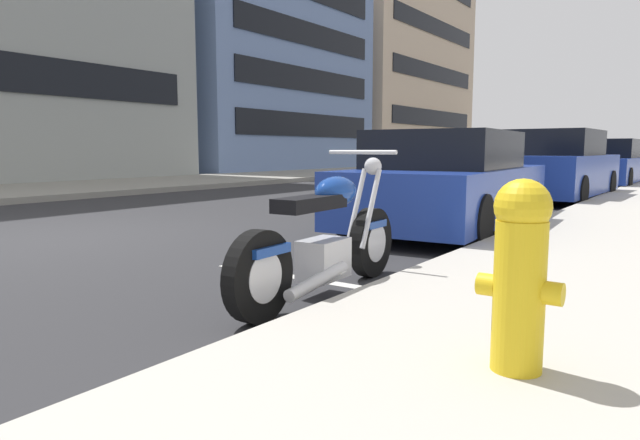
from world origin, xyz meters
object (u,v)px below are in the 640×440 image
(parked_car_behind_motorcycle, at_px, (449,184))
(parked_motorcycle, at_px, (326,241))
(crossing_truck, at_px, (552,154))
(parked_car_at_intersection, at_px, (555,168))
(parked_car_second_in_row, at_px, (604,165))
(fire_hydrant, at_px, (520,270))

(parked_car_behind_motorcycle, bearing_deg, parked_motorcycle, -174.75)
(parked_car_behind_motorcycle, bearing_deg, crossing_truck, 5.75)
(parked_car_at_intersection, distance_m, parked_car_second_in_row, 5.64)
(parked_car_second_in_row, distance_m, crossing_truck, 13.73)
(parked_motorcycle, height_order, parked_car_at_intersection, parked_car_at_intersection)
(parked_motorcycle, xyz_separation_m, fire_hydrant, (-1.01, -1.71, 0.17))
(crossing_truck, xyz_separation_m, fire_hydrant, (-29.22, -6.51, -0.27))
(parked_car_behind_motorcycle, bearing_deg, parked_car_at_intersection, -5.32)
(parked_motorcycle, xyz_separation_m, parked_car_second_in_row, (15.23, 0.38, 0.23))
(parked_motorcycle, relative_size, crossing_truck, 0.44)
(parked_car_behind_motorcycle, distance_m, parked_car_at_intersection, 5.65)
(parked_motorcycle, bearing_deg, parked_car_behind_motorcycle, 6.48)
(parked_car_at_intersection, xyz_separation_m, crossing_truck, (18.63, 4.30, 0.15))
(parked_car_second_in_row, height_order, fire_hydrant, parked_car_second_in_row)
(parked_motorcycle, distance_m, fire_hydrant, 1.99)
(crossing_truck, relative_size, fire_hydrant, 5.89)
(parked_car_behind_motorcycle, xyz_separation_m, parked_car_second_in_row, (11.29, -0.26, 0.02))
(crossing_truck, bearing_deg, fire_hydrant, 104.25)
(fire_hydrant, bearing_deg, parked_car_second_in_row, 7.32)
(parked_car_at_intersection, relative_size, fire_hydrant, 5.32)
(parked_car_at_intersection, bearing_deg, crossing_truck, 14.68)
(parked_car_at_intersection, distance_m, crossing_truck, 19.12)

